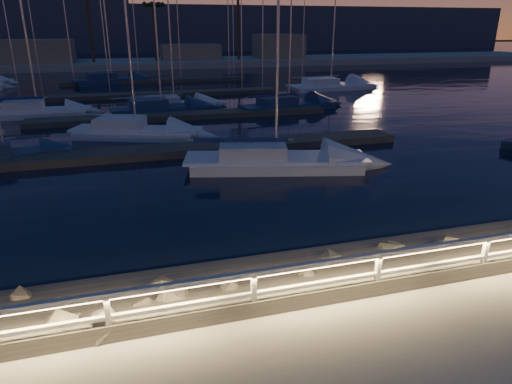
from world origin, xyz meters
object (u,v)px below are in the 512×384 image
guard_rail (336,270)px  sailboat_l (329,85)px  sailboat_e (35,111)px  sailboat_h (286,105)px  sailboat_g (172,104)px  sailboat_f (133,130)px  sailboat_j (159,108)px  sailboat_c (271,159)px  sailboat_n (110,80)px  sailboat_a (2,155)px

guard_rail → sailboat_l: (17.36, 37.80, -0.92)m
sailboat_e → sailboat_h: 19.46m
guard_rail → sailboat_g: bearing=90.5°
sailboat_f → sailboat_j: bearing=95.6°
sailboat_e → sailboat_g: bearing=5.6°
sailboat_h → sailboat_c: bearing=-123.0°
sailboat_l → sailboat_n: 25.81m
sailboat_c → sailboat_l: size_ratio=0.91×
sailboat_a → sailboat_j: size_ratio=0.80×
sailboat_h → sailboat_g: bearing=150.0°
sailboat_g → sailboat_j: (-1.24, -2.03, 0.04)m
sailboat_e → sailboat_g: size_ratio=1.05×
sailboat_g → sailboat_n: size_ratio=0.82×
sailboat_f → sailboat_n: bearing=114.9°
guard_rail → sailboat_j: bearing=93.1°
sailboat_f → sailboat_l: (21.12, 17.15, 0.01)m
sailboat_c → sailboat_g: bearing=112.8°
sailboat_f → sailboat_g: (3.48, 9.73, -0.05)m
sailboat_j → sailboat_l: size_ratio=0.81×
guard_rail → sailboat_c: (2.40, 12.06, -0.92)m
sailboat_g → sailboat_j: size_ratio=0.93×
sailboat_c → sailboat_h: size_ratio=1.06×
sailboat_c → sailboat_e: bearing=141.0°
sailboat_n → sailboat_e: bearing=-119.8°
sailboat_g → sailboat_h: size_ratio=0.88×
sailboat_g → sailboat_l: 19.14m
guard_rail → sailboat_n: bearing=96.1°
sailboat_c → sailboat_j: size_ratio=1.12×
sailboat_e → sailboat_l: (27.98, 8.13, 0.00)m
guard_rail → sailboat_n: (-5.35, 50.07, -0.90)m
guard_rail → sailboat_h: bearing=72.3°
sailboat_g → sailboat_h: bearing=-25.5°
sailboat_c → sailboat_g: 18.51m
sailboat_g → sailboat_l: sailboat_l is taller
sailboat_c → sailboat_f: bearing=140.1°
sailboat_a → sailboat_g: (10.07, 13.57, -0.00)m
guard_rail → sailboat_g: (-0.28, 30.38, -0.97)m
guard_rail → sailboat_a: size_ratio=4.19×
guard_rail → sailboat_l: sailboat_l is taller
sailboat_e → guard_rail: bearing=-68.6°
sailboat_f → sailboat_c: bearing=-32.5°
sailboat_a → sailboat_f: sailboat_f is taller
guard_rail → sailboat_n: sailboat_n is taller
sailboat_f → sailboat_h: size_ratio=0.96×
sailboat_c → sailboat_a: bearing=174.1°
sailboat_e → sailboat_f: size_ratio=0.96×
sailboat_f → guard_rail: bearing=-57.8°
sailboat_j → sailboat_h: bearing=-13.0°
sailboat_c → sailboat_e: size_ratio=1.15×
sailboat_f → sailboat_h: sailboat_h is taller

